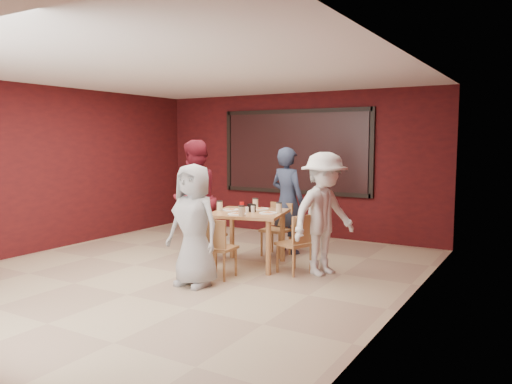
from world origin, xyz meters
The scene contains 11 objects.
floor centered at (0.00, 0.00, 0.00)m, with size 7.00×7.00×0.00m, color #C5B089.
window_blinds centered at (0.00, 3.45, 1.65)m, with size 3.00×0.02×1.50m, color black.
dining_table centered at (0.54, 0.85, 0.72)m, with size 1.26×1.26×0.97m.
chair_front centered at (0.53, 0.04, 0.47)m, with size 0.43×0.43×0.83m.
chair_back centered at (0.57, 1.71, 0.48)m, with size 0.43×0.43×0.85m.
chair_left centered at (-0.22, 0.83, 0.45)m, with size 0.43×0.43×0.80m.
chair_right centered at (1.37, 0.81, 0.48)m, with size 0.53×0.53×0.85m.
diner_front centered at (0.46, -0.37, 0.79)m, with size 0.77×0.50×1.58m, color #A6A6A6.
diner_back centered at (0.62, 1.94, 0.88)m, with size 0.64×0.42×1.77m, color #293148.
diner_left centered at (-0.56, 0.95, 0.94)m, with size 0.92×0.71×1.88m, color maroon.
diner_right centered at (1.68, 0.99, 0.86)m, with size 1.11×0.64×1.72m, color white.
Camera 1 is at (4.39, -5.40, 1.89)m, focal length 35.00 mm.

